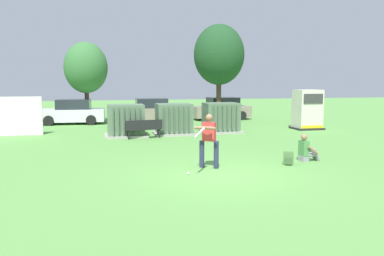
{
  "coord_description": "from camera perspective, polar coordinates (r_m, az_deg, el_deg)",
  "views": [
    {
      "loc": [
        -3.38,
        -10.68,
        2.76
      ],
      "look_at": [
        -0.02,
        3.5,
        1.0
      ],
      "focal_mm": 35.95,
      "sensor_mm": 36.0,
      "label": 1
    }
  ],
  "objects": [
    {
      "name": "batter",
      "position": [
        12.22,
        2.47,
        -1.52
      ],
      "size": [
        1.09,
        1.48,
        1.74
      ],
      "color": "#282D4C",
      "rests_on": "ground"
    },
    {
      "name": "generator_enclosure",
      "position": [
        23.37,
        16.74,
        2.61
      ],
      "size": [
        1.6,
        1.4,
        2.3
      ],
      "color": "#262626",
      "rests_on": "ground"
    },
    {
      "name": "tree_left",
      "position": [
        26.13,
        -15.46,
        8.59
      ],
      "size": [
        2.78,
        2.78,
        5.32
      ],
      "color": "#4C3828",
      "rests_on": "ground"
    },
    {
      "name": "parked_car_left_of_center",
      "position": [
        26.68,
        -6.27,
        2.53
      ],
      "size": [
        4.21,
        1.93,
        1.62
      ],
      "color": "gray",
      "rests_on": "ground"
    },
    {
      "name": "parked_car_leftmost",
      "position": [
        26.36,
        -17.34,
        2.21
      ],
      "size": [
        4.31,
        2.14,
        1.62
      ],
      "color": "silver",
      "rests_on": "ground"
    },
    {
      "name": "ground_plane",
      "position": [
        11.53,
        4.14,
        -6.98
      ],
      "size": [
        96.0,
        96.0,
        0.0
      ],
      "primitive_type": "plane",
      "color": "#5B9947"
    },
    {
      "name": "transformer_west",
      "position": [
        19.62,
        -9.81,
        1.02
      ],
      "size": [
        2.1,
        1.7,
        1.62
      ],
      "color": "#9E9B93",
      "rests_on": "ground"
    },
    {
      "name": "tree_center_left",
      "position": [
        27.09,
        4.03,
        10.75
      ],
      "size": [
        3.5,
        3.5,
        6.69
      ],
      "color": "#4C3828",
      "rests_on": "ground"
    },
    {
      "name": "transformer_mid_west",
      "position": [
        20.13,
        -2.72,
        1.26
      ],
      "size": [
        2.1,
        1.7,
        1.62
      ],
      "color": "#9E9B93",
      "rests_on": "ground"
    },
    {
      "name": "sports_ball",
      "position": [
        11.52,
        -0.56,
        -6.75
      ],
      "size": [
        0.09,
        0.09,
        0.09
      ],
      "primitive_type": "sphere",
      "color": "white",
      "rests_on": "ground"
    },
    {
      "name": "parked_car_right_of_center",
      "position": [
        28.28,
        4.38,
        2.8
      ],
      "size": [
        4.31,
        2.15,
        1.62
      ],
      "color": "gray",
      "rests_on": "ground"
    },
    {
      "name": "transformer_mid_east",
      "position": [
        20.96,
        4.31,
        1.47
      ],
      "size": [
        2.1,
        1.7,
        1.62
      ],
      "color": "#9E9B93",
      "rests_on": "ground"
    },
    {
      "name": "seated_spectator",
      "position": [
        14.02,
        16.58,
        -3.19
      ],
      "size": [
        0.74,
        0.57,
        0.96
      ],
      "color": "gray",
      "rests_on": "ground"
    },
    {
      "name": "backpack",
      "position": [
        13.23,
        14.11,
        -4.42
      ],
      "size": [
        0.37,
        0.35,
        0.44
      ],
      "color": "#4C723F",
      "rests_on": "ground"
    },
    {
      "name": "park_bench",
      "position": [
        18.84,
        -7.14,
        0.05
      ],
      "size": [
        1.84,
        0.66,
        0.92
      ],
      "color": "black",
      "rests_on": "ground"
    }
  ]
}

